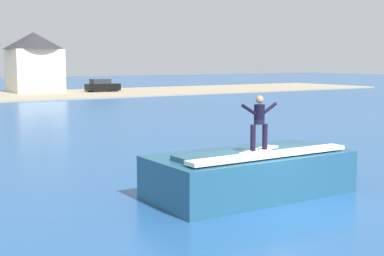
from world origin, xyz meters
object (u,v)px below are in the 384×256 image
(surfer, at_px, (259,119))
(tree_tall_bare, at_px, (36,62))
(wave_crest, at_px, (250,173))
(car_far_shore, at_px, (102,86))
(house_gabled_white, at_px, (34,60))
(surfboard, at_px, (259,150))

(surfer, height_order, tree_tall_bare, tree_tall_bare)
(wave_crest, bearing_deg, car_far_shore, 71.47)
(surfer, xyz_separation_m, house_gabled_white, (10.71, 59.00, 1.85))
(wave_crest, height_order, surfer, surfer)
(car_far_shore, bearing_deg, surfer, -108.53)
(car_far_shore, bearing_deg, surfboard, -108.47)
(wave_crest, bearing_deg, surfer, -108.73)
(surfer, distance_m, tree_tall_bare, 58.81)
(tree_tall_bare, bearing_deg, wave_crest, -100.29)
(wave_crest, xyz_separation_m, surfboard, (-0.14, -0.60, 0.83))
(surfboard, height_order, tree_tall_bare, tree_tall_bare)
(house_gabled_white, distance_m, tree_tall_bare, 1.20)
(surfer, bearing_deg, surfboard, 40.74)
(surfboard, bearing_deg, wave_crest, 76.91)
(wave_crest, height_order, car_far_shore, car_far_shore)
(surfboard, bearing_deg, house_gabled_white, 79.79)
(surfer, bearing_deg, car_far_shore, 71.47)
(surfer, bearing_deg, wave_crest, 71.27)
(house_gabled_white, bearing_deg, surfboard, -100.21)
(surfer, xyz_separation_m, car_far_shore, (18.28, 54.55, -1.55))
(tree_tall_bare, bearing_deg, house_gabled_white, 84.89)
(surfer, height_order, house_gabled_white, house_gabled_white)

